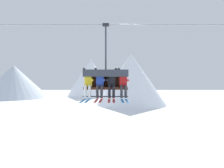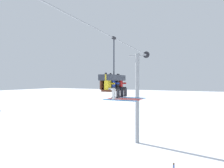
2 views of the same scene
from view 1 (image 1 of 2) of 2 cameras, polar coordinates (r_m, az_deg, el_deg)
The scene contains 9 objects.
mountain_peak_west at distance 64.98m, azimuth -29.38°, elevation 0.69°, with size 21.45×21.45×10.55m.
mountain_peak_central at distance 62.93m, azimuth -6.91°, elevation 2.04°, with size 16.73×16.73×13.30m.
mountain_peak_east at distance 40.57m, azimuth 6.22°, elevation 1.60°, with size 16.02×16.02×11.71m.
lift_cable at distance 8.19m, azimuth -13.91°, elevation 18.25°, with size 18.17×0.05×0.05m.
chairlift_chair at distance 7.67m, azimuth -2.01°, elevation 2.56°, with size 1.92×0.74×3.16m.
skier_yellow at distance 7.51m, azimuth -7.84°, elevation 0.34°, with size 0.48×1.70×1.34m.
skier_blue at distance 7.46m, azimuth -4.02°, elevation 0.34°, with size 0.48×1.70×1.34m.
skier_black at distance 7.44m, azimuth -0.11°, elevation 0.35°, with size 0.48×1.70×1.34m.
skier_red at distance 7.46m, azimuth 3.69°, elevation 0.34°, with size 0.48×1.70×1.34m.
Camera 1 is at (2.11, -8.38, 5.30)m, focal length 28.00 mm.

